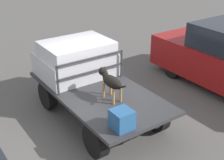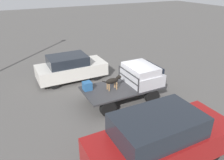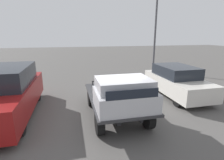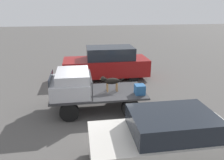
% 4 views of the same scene
% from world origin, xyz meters
% --- Properties ---
extents(ground_plane, '(80.00, 80.00, 0.00)m').
position_xyz_m(ground_plane, '(0.00, 0.00, 0.00)').
color(ground_plane, '#514F4C').
extents(flatbed_truck, '(3.94, 2.02, 0.81)m').
position_xyz_m(flatbed_truck, '(0.00, 0.00, 0.59)').
color(flatbed_truck, black).
rests_on(flatbed_truck, ground).
extents(truck_cab, '(1.54, 1.90, 0.96)m').
position_xyz_m(truck_cab, '(1.12, 0.00, 1.27)').
color(truck_cab, '#B7B7BC').
rests_on(truck_cab, flatbed_truck).
extents(truck_headboard, '(0.04, 1.90, 0.75)m').
position_xyz_m(truck_headboard, '(0.31, 0.00, 1.31)').
color(truck_headboard, '#2D2D30').
rests_on(truck_headboard, flatbed_truck).
extents(dog, '(1.05, 0.27, 0.71)m').
position_xyz_m(dog, '(-0.52, -0.01, 1.26)').
color(dog, '#9E7547').
rests_on(dog, flatbed_truck).
extents(cargo_crate, '(0.40, 0.40, 0.40)m').
position_xyz_m(cargo_crate, '(-1.67, 0.50, 1.01)').
color(cargo_crate, '#235184').
rests_on(cargo_crate, flatbed_truck).
extents(parked_sedan, '(4.12, 1.80, 1.56)m').
position_xyz_m(parked_sedan, '(-1.53, 3.69, 0.79)').
color(parked_sedan, black).
rests_on(parked_sedan, ground).
extents(parked_pickup_far, '(5.07, 1.93, 1.94)m').
position_xyz_m(parked_pickup_far, '(-0.92, -4.14, 0.95)').
color(parked_pickup_far, black).
rests_on(parked_pickup_far, ground).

